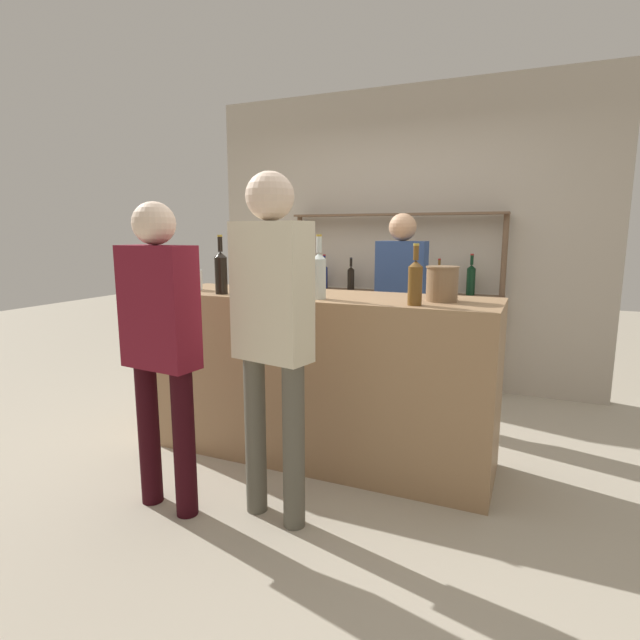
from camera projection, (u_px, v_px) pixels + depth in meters
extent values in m
plane|color=#B2A893|center=(320.00, 454.00, 3.34)|extent=(16.00, 16.00, 0.00)
cube|color=#997551|center=(320.00, 377.00, 3.25)|extent=(2.21, 0.65, 1.08)
cube|color=#B2A899|center=(399.00, 239.00, 4.84)|extent=(3.81, 0.12, 2.80)
cylinder|color=brown|center=(300.00, 296.00, 5.16)|extent=(0.05, 0.05, 1.64)
cylinder|color=brown|center=(501.00, 307.00, 4.39)|extent=(0.05, 0.05, 1.64)
cube|color=brown|center=(395.00, 215.00, 4.63)|extent=(2.01, 0.18, 0.02)
cube|color=brown|center=(393.00, 292.00, 4.76)|extent=(2.01, 0.18, 0.02)
cylinder|color=#0F1956|center=(324.00, 278.00, 5.02)|extent=(0.07, 0.07, 0.21)
cone|color=#0F1956|center=(324.00, 266.00, 5.00)|extent=(0.07, 0.07, 0.03)
cylinder|color=#0F1956|center=(324.00, 260.00, 4.99)|extent=(0.03, 0.03, 0.09)
cylinder|color=maroon|center=(324.00, 255.00, 4.98)|extent=(0.03, 0.03, 0.01)
cylinder|color=black|center=(351.00, 280.00, 4.91)|extent=(0.07, 0.07, 0.19)
cone|color=black|center=(351.00, 268.00, 4.89)|extent=(0.07, 0.07, 0.03)
cylinder|color=black|center=(351.00, 263.00, 4.88)|extent=(0.03, 0.03, 0.08)
cylinder|color=#232328|center=(351.00, 258.00, 4.87)|extent=(0.03, 0.03, 0.01)
cylinder|color=#0F1956|center=(379.00, 279.00, 4.79)|extent=(0.06, 0.06, 0.23)
cone|color=#0F1956|center=(379.00, 266.00, 4.77)|extent=(0.06, 0.06, 0.03)
cylinder|color=#0F1956|center=(379.00, 259.00, 4.76)|extent=(0.02, 0.02, 0.09)
cylinder|color=#232328|center=(379.00, 254.00, 4.75)|extent=(0.03, 0.03, 0.01)
cylinder|color=silver|center=(408.00, 280.00, 4.68)|extent=(0.07, 0.07, 0.24)
cone|color=silver|center=(408.00, 265.00, 4.66)|extent=(0.07, 0.07, 0.03)
cylinder|color=silver|center=(409.00, 258.00, 4.65)|extent=(0.03, 0.03, 0.10)
cylinder|color=maroon|center=(409.00, 252.00, 4.64)|extent=(0.03, 0.03, 0.01)
cylinder|color=brown|center=(438.00, 284.00, 4.57)|extent=(0.06, 0.06, 0.18)
cone|color=brown|center=(439.00, 272.00, 4.56)|extent=(0.06, 0.06, 0.03)
cylinder|color=brown|center=(439.00, 265.00, 4.54)|extent=(0.02, 0.02, 0.10)
cylinder|color=maroon|center=(439.00, 259.00, 4.53)|extent=(0.03, 0.03, 0.01)
cylinder|color=black|center=(471.00, 282.00, 4.46)|extent=(0.08, 0.08, 0.24)
cone|color=black|center=(472.00, 267.00, 4.43)|extent=(0.08, 0.08, 0.03)
cylinder|color=black|center=(472.00, 260.00, 4.42)|extent=(0.03, 0.03, 0.09)
cylinder|color=maroon|center=(472.00, 254.00, 4.41)|extent=(0.03, 0.03, 0.01)
cylinder|color=brown|center=(415.00, 286.00, 2.69)|extent=(0.08, 0.08, 0.21)
cone|color=brown|center=(416.00, 264.00, 2.67)|extent=(0.08, 0.08, 0.03)
cylinder|color=brown|center=(416.00, 253.00, 2.66)|extent=(0.03, 0.03, 0.08)
cylinder|color=gold|center=(416.00, 245.00, 2.65)|extent=(0.03, 0.03, 0.01)
cylinder|color=black|center=(221.00, 276.00, 3.19)|extent=(0.08, 0.08, 0.23)
cone|color=black|center=(220.00, 255.00, 3.16)|extent=(0.08, 0.08, 0.04)
cylinder|color=black|center=(220.00, 244.00, 3.15)|extent=(0.03, 0.03, 0.09)
cylinder|color=gold|center=(220.00, 236.00, 3.14)|extent=(0.03, 0.03, 0.01)
cylinder|color=silver|center=(319.00, 279.00, 2.94)|extent=(0.08, 0.08, 0.24)
cone|color=silver|center=(319.00, 256.00, 2.92)|extent=(0.08, 0.08, 0.04)
cylinder|color=silver|center=(319.00, 245.00, 2.91)|extent=(0.03, 0.03, 0.09)
cylinder|color=gold|center=(319.00, 235.00, 2.90)|extent=(0.03, 0.03, 0.01)
cylinder|color=silver|center=(289.00, 290.00, 3.41)|extent=(0.06, 0.06, 0.00)
cylinder|color=silver|center=(289.00, 284.00, 3.40)|extent=(0.01, 0.01, 0.08)
cone|color=silver|center=(289.00, 273.00, 3.39)|extent=(0.08, 0.08, 0.07)
cylinder|color=#846647|center=(442.00, 284.00, 2.85)|extent=(0.18, 0.18, 0.19)
cylinder|color=#846647|center=(443.00, 267.00, 2.83)|extent=(0.19, 0.19, 0.01)
cylinder|color=silver|center=(194.00, 280.00, 3.42)|extent=(0.11, 0.11, 0.14)
sphere|color=tan|center=(192.00, 279.00, 3.47)|extent=(0.02, 0.02, 0.02)
sphere|color=tan|center=(195.00, 283.00, 3.41)|extent=(0.02, 0.02, 0.02)
sphere|color=tan|center=(192.00, 285.00, 3.44)|extent=(0.02, 0.02, 0.02)
sphere|color=tan|center=(193.00, 281.00, 3.44)|extent=(0.02, 0.02, 0.02)
sphere|color=tan|center=(196.00, 281.00, 3.41)|extent=(0.02, 0.02, 0.02)
sphere|color=tan|center=(193.00, 287.00, 3.43)|extent=(0.02, 0.02, 0.02)
sphere|color=tan|center=(199.00, 281.00, 3.45)|extent=(0.02, 0.02, 0.02)
sphere|color=tan|center=(199.00, 286.00, 3.44)|extent=(0.02, 0.02, 0.02)
cylinder|color=#121C33|center=(384.00, 366.00, 4.08)|extent=(0.11, 0.11, 0.78)
cylinder|color=#121C33|center=(414.00, 369.00, 3.98)|extent=(0.11, 0.11, 0.78)
cube|color=navy|center=(401.00, 281.00, 3.91)|extent=(0.39, 0.18, 0.62)
sphere|color=tan|center=(403.00, 227.00, 3.84)|extent=(0.21, 0.21, 0.21)
cylinder|color=#575347|center=(294.00, 446.00, 2.46)|extent=(0.11, 0.11, 0.85)
cylinder|color=#575347|center=(255.00, 435.00, 2.61)|extent=(0.11, 0.11, 0.85)
cube|color=beige|center=(272.00, 292.00, 2.40)|extent=(0.42, 0.25, 0.67)
sphere|color=beige|center=(270.00, 196.00, 2.32)|extent=(0.23, 0.23, 0.23)
cylinder|color=black|center=(184.00, 444.00, 2.57)|extent=(0.11, 0.11, 0.78)
cylinder|color=black|center=(149.00, 434.00, 2.70)|extent=(0.11, 0.11, 0.78)
cube|color=maroon|center=(159.00, 307.00, 2.51)|extent=(0.42, 0.22, 0.62)
sphere|color=beige|center=(154.00, 223.00, 2.44)|extent=(0.21, 0.21, 0.21)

